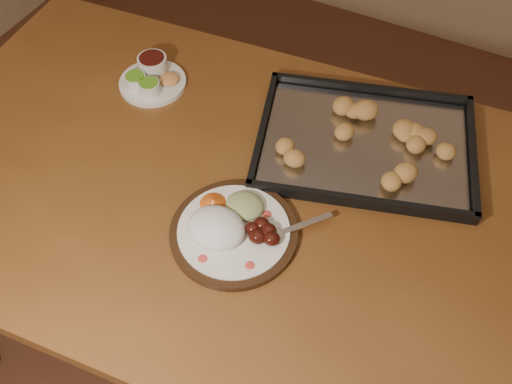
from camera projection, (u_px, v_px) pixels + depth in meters
The scene contains 4 objects.
dining_table at pixel (236, 213), 1.28m from camera, with size 1.57×1.03×0.75m.
dinner_plate at pixel (231, 228), 1.12m from camera, with size 0.29×0.25×0.06m.
condiment_saucer at pixel (151, 77), 1.39m from camera, with size 0.16×0.16×0.06m.
baking_tray at pixel (365, 141), 1.26m from camera, with size 0.56×0.47×0.05m.
Camera 1 is at (0.10, -0.37, 1.70)m, focal length 40.00 mm.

